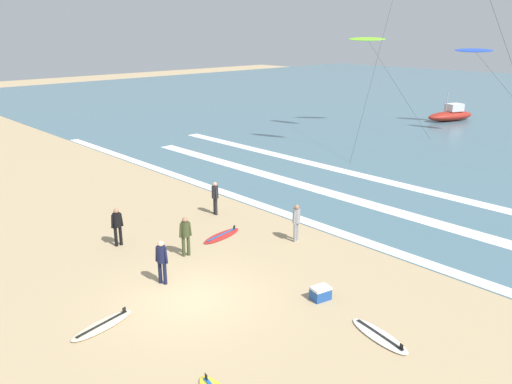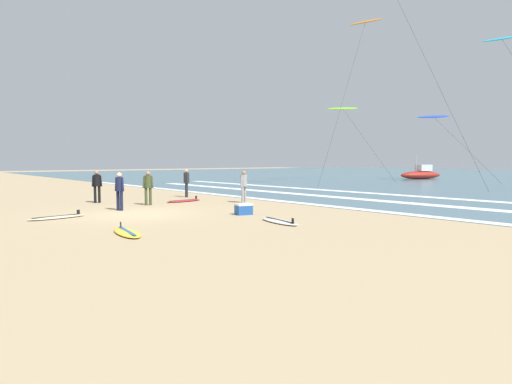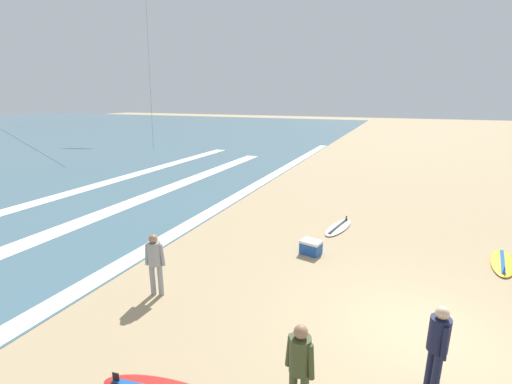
% 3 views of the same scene
% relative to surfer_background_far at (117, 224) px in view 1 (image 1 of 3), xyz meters
% --- Properties ---
extents(ground_plane, '(160.00, 160.00, 0.00)m').
position_rel_surfer_background_far_xyz_m(ground_plane, '(5.48, -0.37, -0.96)').
color(ground_plane, tan).
extents(wave_foam_shoreline, '(54.44, 0.66, 0.01)m').
position_rel_surfer_background_far_xyz_m(wave_foam_shoreline, '(6.12, 7.58, -0.94)').
color(wave_foam_shoreline, white).
rests_on(wave_foam_shoreline, ocean_surface).
extents(wave_foam_mid_break, '(38.84, 0.99, 0.01)m').
position_rel_surfer_background_far_xyz_m(wave_foam_mid_break, '(5.35, 11.64, -0.94)').
color(wave_foam_mid_break, white).
rests_on(wave_foam_mid_break, ocean_surface).
extents(wave_foam_outer_break, '(43.12, 0.93, 0.01)m').
position_rel_surfer_background_far_xyz_m(wave_foam_outer_break, '(5.26, 15.71, -0.94)').
color(wave_foam_outer_break, white).
rests_on(wave_foam_outer_break, ocean_surface).
extents(surfer_background_far, '(0.32, 0.52, 1.60)m').
position_rel_surfer_background_far_xyz_m(surfer_background_far, '(0.00, 0.00, 0.00)').
color(surfer_background_far, black).
rests_on(surfer_background_far, ground).
extents(surfer_left_near, '(0.51, 0.32, 1.60)m').
position_rel_surfer_background_far_xyz_m(surfer_left_near, '(-0.14, 5.16, 0.00)').
color(surfer_left_near, '#232328').
rests_on(surfer_left_near, ground).
extents(surfer_left_far, '(0.50, 0.32, 1.60)m').
position_rel_surfer_background_far_xyz_m(surfer_left_far, '(3.96, -0.49, 0.00)').
color(surfer_left_far, '#141938').
rests_on(surfer_left_far, ground).
extents(surfer_foreground_main, '(0.32, 0.51, 1.60)m').
position_rel_surfer_background_far_xyz_m(surfer_foreground_main, '(4.63, 5.59, 0.00)').
color(surfer_foreground_main, gray).
rests_on(surfer_foreground_main, ground).
extents(surfer_mid_group, '(0.32, 0.51, 1.60)m').
position_rel_surfer_background_far_xyz_m(surfer_mid_group, '(2.68, 1.43, 0.00)').
color(surfer_mid_group, '#384223').
rests_on(surfer_mid_group, ground).
extents(surfboard_foreground_flat, '(2.18, 1.00, 0.25)m').
position_rel_surfer_background_far_xyz_m(surfboard_foreground_flat, '(10.93, 2.23, -0.91)').
color(surfboard_foreground_flat, silver).
rests_on(surfboard_foreground_flat, ground).
extents(surfboard_right_spare, '(0.95, 2.17, 0.25)m').
position_rel_surfer_background_far_xyz_m(surfboard_right_spare, '(4.99, -3.28, -0.91)').
color(surfboard_right_spare, beige).
rests_on(surfboard_right_spare, ground).
extents(surfboard_left_pile, '(0.91, 2.17, 0.25)m').
position_rel_surfer_background_far_xyz_m(surfboard_left_pile, '(2.17, 3.64, -0.91)').
color(surfboard_left_pile, red).
rests_on(surfboard_left_pile, ground).
extents(kite_lime_low_near, '(8.87, 2.73, 7.78)m').
position_rel_surfer_background_far_xyz_m(kite_lime_low_near, '(-9.06, 29.52, 6.57)').
color(kite_lime_low_near, '#70C628').
rests_on(kite_lime_low_near, ground).
extents(kite_blue_mid_center, '(9.48, 3.21, 6.85)m').
position_rel_surfer_background_far_xyz_m(kite_blue_mid_center, '(-2.52, 36.18, 5.64)').
color(kite_blue_mid_center, blue).
rests_on(kite_blue_mid_center, ground).
extents(offshore_boat, '(3.30, 5.47, 2.70)m').
position_rel_surfer_background_far_xyz_m(offshore_boat, '(-4.73, 37.79, -0.40)').
color(offshore_boat, maroon).
rests_on(offshore_boat, ground).
extents(cooler_box, '(0.58, 0.70, 0.44)m').
position_rel_surfer_background_far_xyz_m(cooler_box, '(8.40, 2.66, -0.74)').
color(cooler_box, '#1E4C9E').
rests_on(cooler_box, ground).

